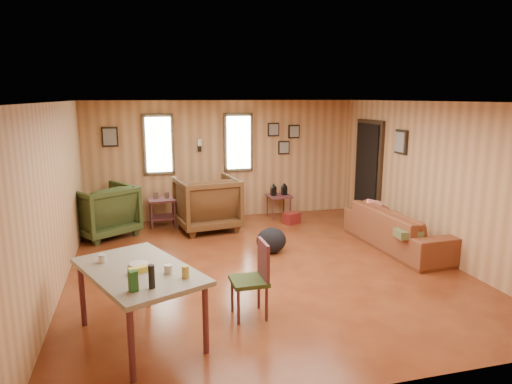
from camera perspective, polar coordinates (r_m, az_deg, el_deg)
room at (r=6.81m, az=1.65°, el=1.14°), size 5.54×6.04×2.44m
sofa at (r=7.93m, az=17.63°, el=-3.56°), size 0.76×2.28×0.88m
recliner_brown at (r=8.61m, az=-6.16°, el=-1.08°), size 1.21×1.15×1.11m
recliner_green at (r=8.61m, az=-18.64°, el=-1.94°), size 1.34×1.32×1.02m
end_table at (r=9.02m, az=-11.63°, el=-1.84°), size 0.53×0.49×0.67m
side_table at (r=9.41m, az=2.87°, el=-0.26°), size 0.49×0.49×0.73m
cooler at (r=9.07m, az=4.45°, el=-3.27°), size 0.37×0.33×0.22m
backpack at (r=7.34m, az=1.92°, el=-6.08°), size 0.58×0.51×0.42m
sofa_pillows at (r=7.68m, az=16.49°, el=-3.58°), size 0.50×1.53×0.31m
dining_table at (r=4.83m, az=-14.41°, el=-10.08°), size 1.42×1.73×0.98m
dining_chair at (r=5.24m, az=-0.16°, el=-10.31°), size 0.40×0.40×0.88m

